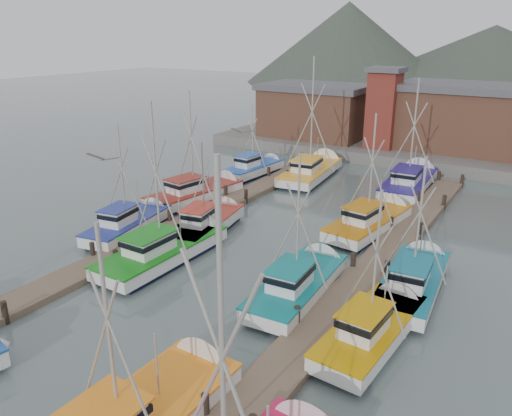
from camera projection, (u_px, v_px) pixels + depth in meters
The scene contains 21 objects.
ground at pixel (219, 280), 28.12m from camera, with size 260.00×260.00×0.00m, color #50605E.
dock_left at pixel (172, 230), 34.79m from camera, with size 2.30×46.00×1.50m.
dock_right at pixel (363, 279), 27.78m from camera, with size 2.30×46.00×1.50m.
quay at pixel (408, 148), 57.48m from camera, with size 44.00×16.00×1.20m, color slate.
shed_left at pixel (315, 110), 60.14m from camera, with size 12.72×8.48×6.20m.
shed_center at pixel (468, 117), 53.11m from camera, with size 14.84×9.54×6.90m.
lookout_tower at pixel (383, 108), 53.64m from camera, with size 3.60×3.60×8.50m.
distant_hills at pixel (452, 85), 132.44m from camera, with size 175.00×140.00×42.00m.
boat_4 at pixel (170, 248), 30.61m from camera, with size 4.23×9.70×10.58m.
boat_5 at pixel (301, 282), 26.45m from camera, with size 3.41×8.72×8.50m.
boat_6 at pixel (132, 223), 34.73m from camera, with size 3.73×8.28×8.36m.
boat_7 at pixel (375, 327), 22.46m from camera, with size 3.21×8.14×7.93m.
boat_8 at pixel (209, 223), 34.78m from camera, with size 3.93×8.54×7.14m.
boat_9 at pixel (372, 221), 35.12m from camera, with size 3.81×9.24×9.04m.
boat_10 at pixel (200, 192), 41.37m from camera, with size 4.16×9.53×9.79m.
boat_11 at pixel (414, 279), 26.83m from camera, with size 3.38×8.74×8.28m.
boat_12 at pixel (313, 170), 47.87m from camera, with size 4.83×10.68×12.21m.
boat_13 at pixel (410, 181), 44.43m from camera, with size 4.29×10.41×10.63m.
boat_14 at pixel (256, 168), 48.71m from camera, with size 3.09×7.96×7.54m.
gull_near at pixel (103, 158), 18.63m from camera, with size 1.55×0.64×0.24m.
gull_far at pixel (242, 131), 27.20m from camera, with size 1.55×0.64×0.24m.
Camera 1 is at (15.14, -20.19, 13.23)m, focal length 35.00 mm.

